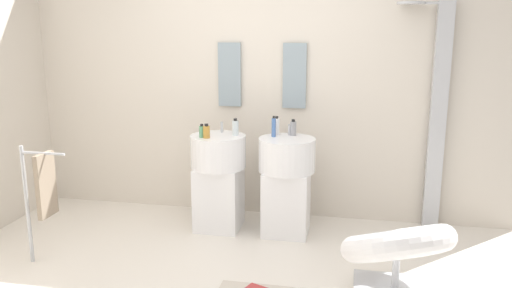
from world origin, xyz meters
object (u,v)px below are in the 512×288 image
(towel_rack, at_px, (43,187))
(pedestal_sink_right, at_px, (287,181))
(shower_column, at_px, (436,113))
(lounge_chair, at_px, (397,250))
(soap_bottle_green, at_px, (202,131))
(soap_bottle_white, at_px, (277,126))
(soap_bottle_clear, at_px, (235,128))
(soap_bottle_amber, at_px, (207,132))
(soap_bottle_blue, at_px, (274,127))
(pedestal_sink_left, at_px, (219,177))
(soap_bottle_grey, at_px, (293,128))

(towel_rack, bearing_deg, pedestal_sink_right, 29.34)
(shower_column, relative_size, towel_rack, 2.16)
(lounge_chair, bearing_deg, soap_bottle_green, 151.69)
(shower_column, distance_m, lounge_chair, 1.62)
(soap_bottle_white, xyz_separation_m, soap_bottle_clear, (-0.36, -0.09, -0.01))
(soap_bottle_green, distance_m, soap_bottle_amber, 0.05)
(soap_bottle_green, xyz_separation_m, soap_bottle_blue, (0.62, 0.16, 0.03))
(pedestal_sink_left, bearing_deg, soap_bottle_green, -136.99)
(pedestal_sink_right, height_order, towel_rack, pedestal_sink_right)
(towel_rack, height_order, soap_bottle_grey, soap_bottle_grey)
(soap_bottle_blue, relative_size, soap_bottle_grey, 1.28)
(pedestal_sink_left, relative_size, soap_bottle_blue, 5.26)
(pedestal_sink_right, distance_m, soap_bottle_grey, 0.48)
(soap_bottle_amber, distance_m, soap_bottle_grey, 0.78)
(pedestal_sink_left, xyz_separation_m, soap_bottle_white, (0.51, 0.13, 0.47))
(towel_rack, distance_m, soap_bottle_grey, 2.14)
(lounge_chair, relative_size, soap_bottle_grey, 7.37)
(soap_bottle_blue, bearing_deg, soap_bottle_amber, -163.58)
(pedestal_sink_right, bearing_deg, pedestal_sink_left, 180.00)
(lounge_chair, bearing_deg, soap_bottle_white, 132.04)
(soap_bottle_grey, bearing_deg, soap_bottle_white, -178.00)
(towel_rack, xyz_separation_m, soap_bottle_blue, (1.63, 1.03, 0.34))
(soap_bottle_amber, bearing_deg, shower_column, 14.72)
(shower_column, bearing_deg, soap_bottle_grey, -168.03)
(lounge_chair, height_order, soap_bottle_clear, soap_bottle_clear)
(pedestal_sink_left, distance_m, pedestal_sink_right, 0.63)
(soap_bottle_green, bearing_deg, towel_rack, -139.02)
(towel_rack, distance_m, soap_bottle_white, 2.01)
(soap_bottle_blue, distance_m, soap_bottle_clear, 0.35)
(pedestal_sink_left, bearing_deg, soap_bottle_blue, 5.59)
(soap_bottle_grey, bearing_deg, shower_column, 11.97)
(lounge_chair, distance_m, soap_bottle_clear, 1.82)
(towel_rack, bearing_deg, soap_bottle_green, 40.98)
(pedestal_sink_left, relative_size, soap_bottle_grey, 6.74)
(pedestal_sink_right, relative_size, soap_bottle_green, 8.09)
(pedestal_sink_left, bearing_deg, soap_bottle_grey, 11.70)
(shower_column, bearing_deg, pedestal_sink_right, -162.63)
(towel_rack, distance_m, soap_bottle_blue, 1.96)
(soap_bottle_blue, bearing_deg, shower_column, 14.03)
(lounge_chair, relative_size, soap_bottle_blue, 5.76)
(soap_bottle_blue, xyz_separation_m, soap_bottle_grey, (0.16, 0.09, -0.02))
(soap_bottle_green, bearing_deg, shower_column, 14.12)
(soap_bottle_white, bearing_deg, soap_bottle_grey, 2.00)
(pedestal_sink_left, height_order, shower_column, shower_column)
(soap_bottle_green, distance_m, soap_bottle_blue, 0.64)
(soap_bottle_amber, bearing_deg, soap_bottle_clear, 35.66)
(pedestal_sink_left, height_order, pedestal_sink_right, same)
(shower_column, xyz_separation_m, soap_bottle_blue, (-1.42, -0.35, -0.12))
(shower_column, distance_m, soap_bottle_green, 2.10)
(shower_column, bearing_deg, soap_bottle_green, -165.88)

